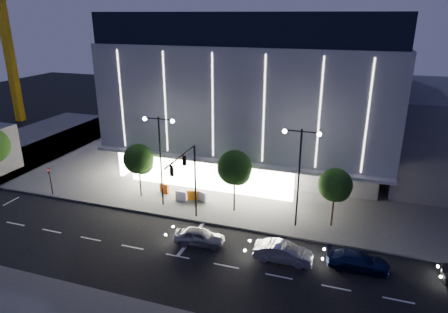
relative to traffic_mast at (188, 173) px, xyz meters
name	(u,v)px	position (x,y,z in m)	size (l,w,h in m)	color
ground	(163,242)	(-1.00, -3.34, -5.03)	(160.00, 160.00, 0.00)	black
sidewalk_museum	(279,155)	(4.00, 20.66, -4.95)	(70.00, 40.00, 0.15)	#474747
museum	(264,88)	(1.98, 18.97, 4.25)	(30.00, 25.80, 18.00)	#4C4C51
traffic_mast	(188,173)	(0.00, 0.00, 0.00)	(0.33, 5.89, 7.07)	black
street_lamp_west	(160,148)	(-4.00, 2.66, 0.93)	(3.16, 0.36, 9.00)	black
street_lamp_east	(300,164)	(9.00, 2.66, 0.93)	(3.16, 0.36, 9.00)	black
ped_signal_far	(50,179)	(-16.00, 1.16, -3.14)	(0.22, 0.24, 3.00)	black
tree_left	(139,161)	(-6.97, 3.68, -0.99)	(3.02, 3.02, 5.72)	black
tree_mid	(235,170)	(3.03, 3.68, -0.69)	(3.25, 3.25, 6.15)	black
tree_right	(335,187)	(12.03, 3.68, -1.14)	(2.91, 2.91, 5.51)	black
car_lead	(200,237)	(2.00, -2.67, -4.32)	(1.67, 4.14, 1.41)	#989B9F
car_second	(283,253)	(8.90, -2.83, -4.29)	(1.56, 4.46, 1.47)	#B9BCC2
car_third	(358,261)	(14.34, -2.01, -4.37)	(1.85, 4.55, 1.32)	#111B42
barrier_a	(164,188)	(-5.08, 5.11, -4.38)	(1.10, 0.25, 1.00)	#DE4C0C
barrier_b	(181,196)	(-2.70, 4.04, -4.38)	(1.10, 0.25, 1.00)	white
barrier_c	(193,195)	(-1.63, 4.53, -4.38)	(1.10, 0.25, 1.00)	orange
barrier_d	(202,196)	(-0.61, 4.58, -4.38)	(1.10, 0.25, 1.00)	white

